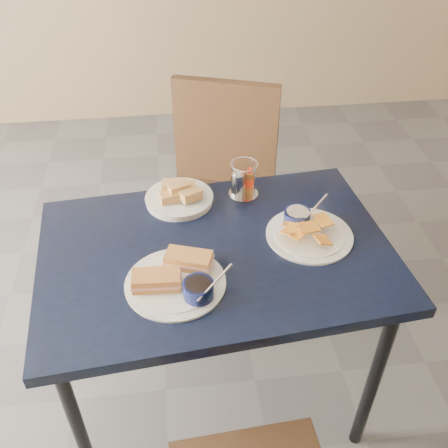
{
  "coord_description": "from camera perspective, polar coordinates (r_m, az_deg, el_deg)",
  "views": [
    {
      "loc": [
        0.1,
        -1.19,
        1.83
      ],
      "look_at": [
        0.25,
        0.05,
        0.82
      ],
      "focal_mm": 40.0,
      "sensor_mm": 36.0,
      "label": 1
    }
  ],
  "objects": [
    {
      "name": "chair_far",
      "position": [
        2.26,
        -1.17,
        5.07
      ],
      "size": [
        0.59,
        0.58,
        0.99
      ],
      "color": "#311D10",
      "rests_on": "ground"
    },
    {
      "name": "plantain_plate",
      "position": [
        1.69,
        9.22,
        -0.48
      ],
      "size": [
        0.29,
        0.29,
        0.12
      ],
      "color": "white",
      "rests_on": "dining_table"
    },
    {
      "name": "ground",
      "position": [
        2.18,
        -6.68,
        -18.3
      ],
      "size": [
        6.0,
        6.0,
        0.0
      ],
      "primitive_type": "plane",
      "color": "#4F5054",
      "rests_on": "ground"
    },
    {
      "name": "dining_table",
      "position": [
        1.67,
        -0.86,
        -4.74
      ],
      "size": [
        1.19,
        0.85,
        0.75
      ],
      "color": "black",
      "rests_on": "ground"
    },
    {
      "name": "bread_basket",
      "position": [
        1.81,
        -5.13,
        3.19
      ],
      "size": [
        0.24,
        0.24,
        0.08
      ],
      "color": "white",
      "rests_on": "dining_table"
    },
    {
      "name": "condiment_caddy",
      "position": [
        1.82,
        2.11,
        4.85
      ],
      "size": [
        0.11,
        0.11,
        0.14
      ],
      "color": "silver",
      "rests_on": "dining_table"
    },
    {
      "name": "sandwich_plate",
      "position": [
        1.49,
        -5.24,
        -6.18
      ],
      "size": [
        0.32,
        0.3,
        0.12
      ],
      "color": "white",
      "rests_on": "dining_table"
    }
  ]
}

